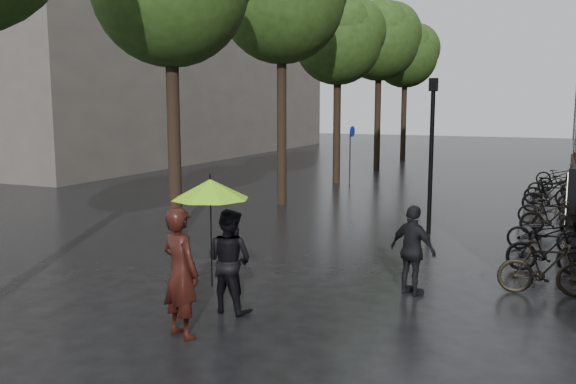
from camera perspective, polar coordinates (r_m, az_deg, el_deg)
The scene contains 9 objects.
bg_building at distance 43.04m, azimuth -14.75°, elevation 12.83°, with size 16.00×30.00×14.00m, color #47423D.
street_trees at distance 23.39m, azimuth 2.25°, elevation 15.50°, with size 4.33×34.03×8.91m.
person_burgundy at distance 9.08m, azimuth -10.03°, elevation -7.42°, with size 0.71×0.46×1.94m, color black.
person_black at distance 10.08m, azimuth -5.52°, elevation -6.41°, with size 0.83×0.65×1.71m, color black.
lime_umbrella at distance 9.28m, azimuth -7.28°, elevation 0.26°, with size 1.20×1.20×1.76m.
pedestrian_walking at distance 11.13m, azimuth 11.61°, elevation -5.36°, with size 0.95×0.40×1.62m, color black.
parked_bicycles at distance 20.09m, azimuth 23.50°, elevation -0.82°, with size 2.09×16.78×1.01m.
lamp_post at distance 16.22m, azimuth 13.29°, elevation 4.71°, with size 0.21×0.21×4.04m.
cycle_sign at distance 25.92m, azimuth 5.92°, elevation 4.32°, with size 0.13×0.45×2.46m.
Camera 1 is at (4.59, -5.65, 3.41)m, focal length 38.00 mm.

